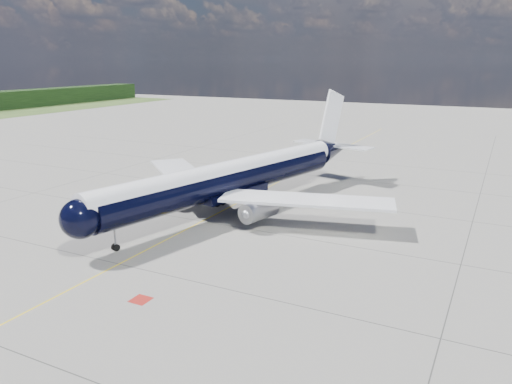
{
  "coord_description": "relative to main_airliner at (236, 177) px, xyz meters",
  "views": [
    {
      "loc": [
        32.55,
        -39.49,
        19.46
      ],
      "look_at": [
        6.37,
        12.22,
        4.0
      ],
      "focal_mm": 35.0,
      "sensor_mm": 36.0,
      "label": 1
    }
  ],
  "objects": [
    {
      "name": "ground",
      "position": [
        -1.66,
        14.13,
        -4.63
      ],
      "size": [
        320.0,
        320.0,
        0.0
      ],
      "primitive_type": "plane",
      "color": "gray",
      "rests_on": "ground"
    },
    {
      "name": "taxiway_centerline",
      "position": [
        -1.66,
        9.13,
        -4.62
      ],
      "size": [
        0.16,
        160.0,
        0.01
      ],
      "primitive_type": "cube",
      "color": "yellow",
      "rests_on": "ground"
    },
    {
      "name": "red_marking",
      "position": [
        5.14,
        -25.87,
        -4.62
      ],
      "size": [
        1.6,
        1.6,
        0.01
      ],
      "primitive_type": "cube",
      "color": "maroon",
      "rests_on": "ground"
    },
    {
      "name": "main_airliner",
      "position": [
        0.0,
        0.0,
        0.0
      ],
      "size": [
        41.24,
        50.98,
        14.91
      ],
      "rotation": [
        0.0,
        0.0,
        -0.24
      ],
      "color": "black",
      "rests_on": "ground"
    }
  ]
}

